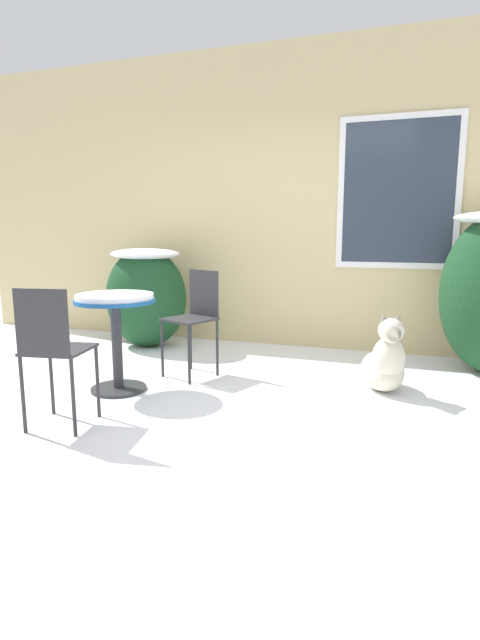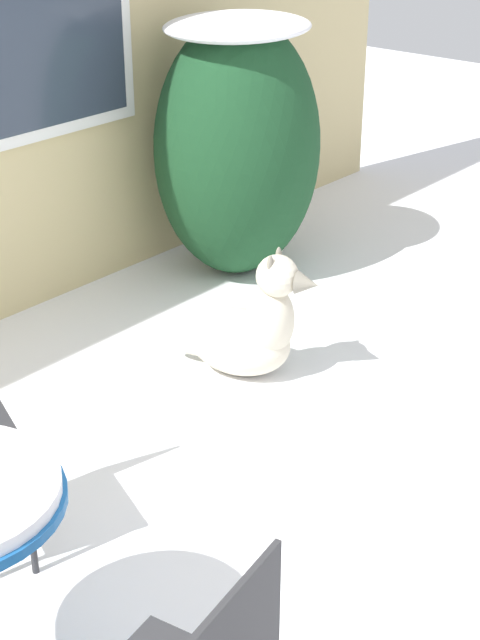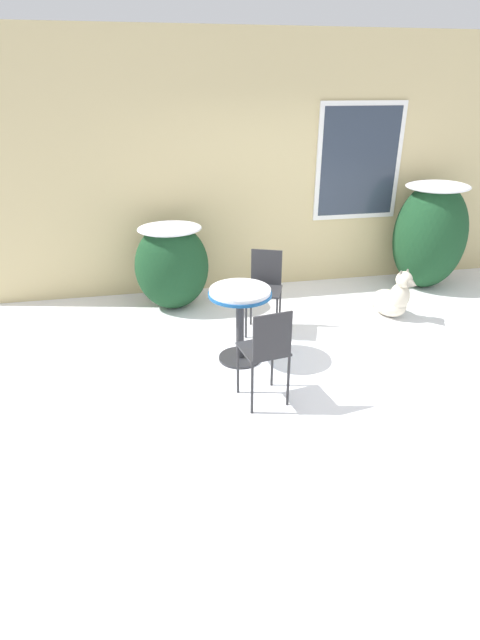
{
  "view_description": "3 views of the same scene",
  "coord_description": "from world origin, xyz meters",
  "views": [
    {
      "loc": [
        1.29,
        -3.14,
        1.26
      ],
      "look_at": [
        0.0,
        0.6,
        0.55
      ],
      "focal_mm": 28.0,
      "sensor_mm": 36.0,
      "label": 1
    },
    {
      "loc": [
        -1.94,
        -1.74,
        2.27
      ],
      "look_at": [
        1.11,
        0.87,
        0.27
      ],
      "focal_mm": 55.0,
      "sensor_mm": 36.0,
      "label": 2
    },
    {
      "loc": [
        -1.76,
        -4.22,
        2.59
      ],
      "look_at": [
        -0.88,
        0.17,
        0.44
      ],
      "focal_mm": 28.0,
      "sensor_mm": 36.0,
      "label": 3
    }
  ],
  "objects": [
    {
      "name": "dog",
      "position": [
        1.13,
        0.82,
        0.23
      ],
      "size": [
        0.46,
        0.7,
        0.63
      ],
      "rotation": [
        0.0,
        0.0,
        0.32
      ],
      "color": "beige",
      "rests_on": "ground_plane"
    },
    {
      "name": "shrub_middle",
      "position": [
        2.02,
        1.67,
        0.75
      ],
      "size": [
        0.98,
        0.86,
        1.43
      ],
      "color": "#194223",
      "rests_on": "ground_plane"
    },
    {
      "name": "ground_plane",
      "position": [
        0.0,
        0.0,
        0.0
      ],
      "size": [
        16.0,
        16.0,
        0.0
      ],
      "primitive_type": "plane",
      "color": "white"
    }
  ]
}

